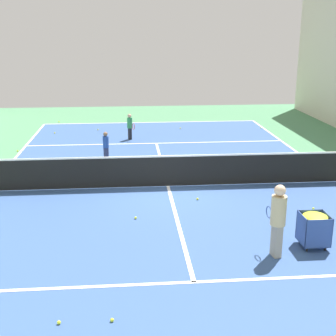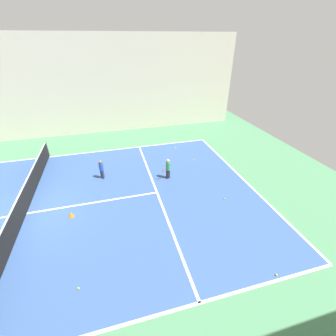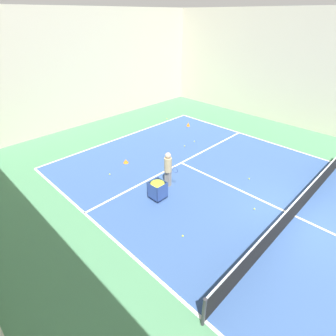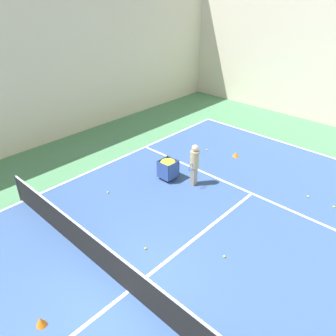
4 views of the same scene
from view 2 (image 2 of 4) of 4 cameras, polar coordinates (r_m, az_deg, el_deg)
name	(u,v)px [view 2 (image 2 of 4)]	position (r m, az deg, el deg)	size (l,w,h in m)	color
ground_plane	(27,214)	(12.19, -32.28, -9.76)	(33.62, 33.62, 0.00)	#477F56
court_playing_area	(27,214)	(12.19, -32.28, -9.75)	(11.53, 22.04, 0.00)	#335189
line_baseline_near	(243,179)	(13.36, 18.40, -2.56)	(11.53, 0.10, 0.00)	white
line_sideline_right	(49,157)	(16.95, -27.95, 2.49)	(0.10, 22.04, 0.00)	white
line_service_near	(157,192)	(11.62, -2.82, -6.21)	(11.53, 0.10, 0.00)	white
line_centre_service	(26,213)	(12.19, -32.28, -9.74)	(0.10, 12.12, 0.00)	white
hall_enclosure_right	(45,89)	(19.51, -28.72, 17.17)	(0.15, 29.92, 7.29)	beige
tennis_net	(23,204)	(11.89, -32.99, -7.72)	(11.83, 0.10, 1.05)	#2D2D33
player_near_baseline	(168,168)	(12.37, -0.04, 0.09)	(0.40, 0.55, 1.20)	black
child_midcourt	(101,168)	(12.92, -16.58, -0.07)	(0.32, 0.32, 1.13)	#2D3351
training_cone_2	(71,214)	(11.01, -23.44, -10.74)	(0.25, 0.25, 0.25)	orange
tennis_ball_3	(194,160)	(14.65, 6.57, 2.08)	(0.07, 0.07, 0.07)	yellow
tennis_ball_4	(78,288)	(8.53, -21.81, -26.50)	(0.07, 0.07, 0.07)	yellow
tennis_ball_5	(176,148)	(16.22, 1.98, 5.18)	(0.07, 0.07, 0.07)	yellow
tennis_ball_9	(276,275)	(9.06, 25.83, -23.24)	(0.07, 0.07, 0.07)	yellow
tennis_ball_11	(212,142)	(17.40, 11.10, 6.41)	(0.07, 0.07, 0.07)	yellow
tennis_ball_13	(125,147)	(16.57, -10.76, 5.20)	(0.07, 0.07, 0.07)	yellow
tennis_ball_15	(225,199)	(11.47, 14.17, -7.59)	(0.07, 0.07, 0.07)	yellow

